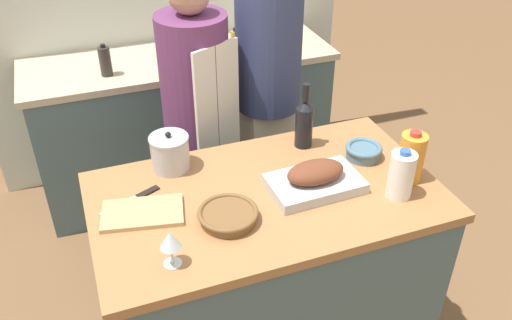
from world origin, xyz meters
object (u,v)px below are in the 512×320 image
wicker_basket (228,215)px  juice_jug (411,157)px  roasting_pan (315,179)px  wine_bottle_green (304,122)px  condiment_bottle_extra (235,42)px  knife_chef (133,200)px  stock_pot (170,153)px  condiment_bottle_short (105,61)px  cutting_board (143,213)px  person_cook_aproned (198,119)px  condiment_bottle_tall (164,43)px  milk_jug (401,175)px  person_cook_guest (268,80)px  mixing_bowl (364,151)px  wine_glass_left (170,241)px

wicker_basket → juice_jug: (0.76, -0.00, 0.08)m
roasting_pan → wine_bottle_green: size_ratio=1.23×
wine_bottle_green → condiment_bottle_extra: size_ratio=1.89×
knife_chef → stock_pot: bearing=41.2°
condiment_bottle_short → condiment_bottle_extra: 0.77m
wicker_basket → cutting_board: bearing=153.8°
condiment_bottle_short → person_cook_aproned: bearing=-59.0°
wicker_basket → person_cook_aproned: 0.84m
wine_bottle_green → condiment_bottle_tall: 1.26m
person_cook_aproned → milk_jug: bearing=-83.6°
cutting_board → person_cook_aproned: size_ratio=0.20×
wine_bottle_green → condiment_bottle_extra: 1.10m
juice_jug → knife_chef: size_ratio=0.89×
knife_chef → condiment_bottle_extra: condiment_bottle_extra is taller
person_cook_guest → knife_chef: bearing=-150.4°
mixing_bowl → person_cook_aproned: bearing=131.4°
mixing_bowl → condiment_bottle_extra: 1.28m
juice_jug → person_cook_aproned: bearing=128.0°
person_cook_guest → condiment_bottle_short: bearing=135.0°
milk_jug → condiment_bottle_tall: milk_jug is taller
mixing_bowl → person_cook_guest: person_cook_guest is taller
stock_pot → condiment_bottle_short: bearing=97.2°
wicker_basket → cutting_board: 0.32m
stock_pot → wine_glass_left: bearing=-102.5°
stock_pot → knife_chef: 0.26m
milk_jug → person_cook_aproned: size_ratio=0.13×
wine_bottle_green → person_cook_aproned: bearing=128.1°
cutting_board → juice_jug: bearing=-7.7°
knife_chef → condiment_bottle_short: size_ratio=1.36×
knife_chef → person_cook_aproned: person_cook_aproned is taller
roasting_pan → person_cook_guest: person_cook_guest is taller
juice_jug → milk_jug: juice_jug is taller
stock_pot → person_cook_aproned: 0.50m
wine_glass_left → condiment_bottle_extra: 1.79m
condiment_bottle_tall → roasting_pan: bearing=-80.3°
wicker_basket → condiment_bottle_extra: bearing=70.6°
person_cook_aproned → juice_jug: bearing=-76.7°
stock_pot → person_cook_guest: size_ratio=0.10×
wicker_basket → stock_pot: (-0.12, 0.41, 0.05)m
wicker_basket → mixing_bowl: bearing=16.5°
mixing_bowl → person_cook_guest: (-0.17, 0.68, 0.05)m
roasting_pan → milk_jug: size_ratio=1.78×
cutting_board → mixing_bowl: size_ratio=2.09×
cutting_board → condiment_bottle_extra: size_ratio=2.07×
condiment_bottle_extra → person_cook_guest: 0.59m
knife_chef → condiment_bottle_extra: 1.49m
wicker_basket → person_cook_aproned: size_ratio=0.14×
wicker_basket → knife_chef: wicker_basket is taller
knife_chef → condiment_bottle_tall: (0.43, 1.35, 0.07)m
wine_glass_left → condiment_bottle_tall: size_ratio=0.80×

